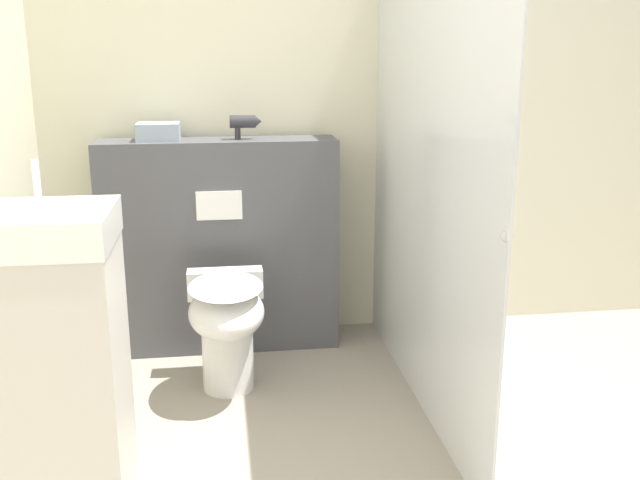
{
  "coord_description": "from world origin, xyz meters",
  "views": [
    {
      "loc": [
        -0.46,
        -1.84,
        1.49
      ],
      "look_at": [
        -0.03,
        1.12,
        0.7
      ],
      "focal_mm": 40.0,
      "sensor_mm": 36.0,
      "label": 1
    }
  ],
  "objects": [
    {
      "name": "sink_vanity",
      "position": [
        -1.04,
        0.42,
        0.51
      ],
      "size": [
        0.5,
        0.43,
        1.16
      ],
      "color": "beige",
      "rests_on": "ground_plane"
    },
    {
      "name": "toilet",
      "position": [
        -0.45,
        1.15,
        0.34
      ],
      "size": [
        0.35,
        0.54,
        0.53
      ],
      "color": "white",
      "rests_on": "ground_plane"
    },
    {
      "name": "folded_towel",
      "position": [
        -0.74,
        1.69,
        1.12
      ],
      "size": [
        0.2,
        0.18,
        0.08
      ],
      "color": "#8C9EAD",
      "rests_on": "partition_panel"
    },
    {
      "name": "wall_back",
      "position": [
        0.0,
        1.9,
        1.25
      ],
      "size": [
        8.0,
        0.06,
        2.5
      ],
      "color": "beige",
      "rests_on": "ground_plane"
    },
    {
      "name": "shower_glass",
      "position": [
        0.38,
        0.97,
        1.0
      ],
      "size": [
        0.04,
        1.79,
        2.01
      ],
      "color": "silver",
      "rests_on": "ground_plane"
    },
    {
      "name": "hair_drier",
      "position": [
        -0.33,
        1.68,
        1.16
      ],
      "size": [
        0.16,
        0.06,
        0.12
      ],
      "color": "#2D2D33",
      "rests_on": "partition_panel"
    },
    {
      "name": "partition_panel",
      "position": [
        -0.46,
        1.69,
        0.54
      ],
      "size": [
        1.18,
        0.28,
        1.08
      ],
      "color": "#4C4C51",
      "rests_on": "ground_plane"
    }
  ]
}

